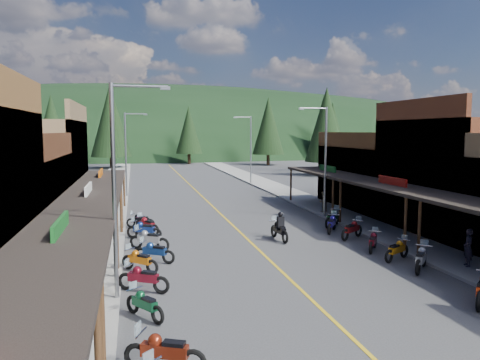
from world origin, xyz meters
TOP-DOWN VIEW (x-y plane):
  - ground at (0.00, 0.00)m, footprint 220.00×220.00m
  - centerline at (0.00, 20.00)m, footprint 0.15×90.00m
  - sidewalk_west at (-8.70, 20.00)m, footprint 3.40×94.00m
  - sidewalk_east at (8.70, 20.00)m, footprint 3.40×94.00m
  - shop_west_3 at (-13.78, 11.30)m, footprint 10.90×10.20m
  - shop_east_2 at (13.78, 1.70)m, footprint 10.90×9.00m
  - shop_east_3 at (13.75, 11.30)m, footprint 10.90×10.20m
  - streetlight_0 at (-6.95, -6.00)m, footprint 2.16×0.18m
  - streetlight_1 at (-6.95, 22.00)m, footprint 2.16×0.18m
  - streetlight_2 at (6.95, 8.00)m, footprint 2.16×0.18m
  - streetlight_3 at (6.95, 30.00)m, footprint 2.16×0.18m
  - ridge_hill at (0.00, 135.00)m, footprint 310.00×140.00m
  - pine_1 at (-24.00, 70.00)m, footprint 5.88×5.88m
  - pine_2 at (-10.00, 58.00)m, footprint 6.72×6.72m
  - pine_3 at (4.00, 66.00)m, footprint 5.04×5.04m
  - pine_4 at (18.00, 60.00)m, footprint 5.88×5.88m
  - pine_5 at (34.00, 72.00)m, footprint 6.72×6.72m
  - pine_6 at (46.00, 64.00)m, footprint 5.04×5.04m
  - pine_8 at (-22.00, 40.00)m, footprint 4.48×4.48m
  - pine_9 at (24.00, 45.00)m, footprint 4.93×4.93m
  - pine_10 at (-18.00, 50.00)m, footprint 5.38×5.38m
  - pine_11 at (20.00, 38.00)m, footprint 5.82×5.82m
  - bike_west_3 at (-5.71, -11.62)m, footprint 2.31×1.60m
  - bike_west_4 at (-6.13, -7.90)m, footprint 1.65×1.99m
  - bike_west_5 at (-6.12, -5.21)m, footprint 2.23×1.71m
  - bike_west_6 at (-6.22, -2.47)m, footprint 1.96×1.91m
  - bike_west_7 at (-5.50, -1.12)m, footprint 2.12×1.69m
  - bike_west_8 at (-5.67, 1.28)m, footprint 2.33×1.86m
  - bike_west_9 at (-5.88, 3.98)m, footprint 2.25×1.69m
  - bike_west_10 at (-5.68, 5.34)m, footprint 1.85×2.17m
  - bike_west_11 at (-6.03, 7.22)m, footprint 2.01×1.39m
  - bike_east_5 at (6.16, -5.17)m, footprint 2.06×2.12m
  - bike_east_6 at (6.05, -3.36)m, footprint 2.09×1.57m
  - bike_east_7 at (5.80, -1.46)m, footprint 1.73×2.00m
  - bike_east_8 at (6.00, 1.37)m, footprint 2.19×1.80m
  - bike_east_9 at (5.56, 3.25)m, footprint 1.82×2.20m
  - bike_east_10 at (6.34, 4.91)m, footprint 2.15×2.15m
  - rider_on_bike at (1.72, 1.92)m, footprint 0.98×2.32m
  - pedestrian_east_a at (8.39, -5.40)m, footprint 0.60×0.74m
  - pedestrian_east_b at (7.64, 9.59)m, footprint 0.87×0.71m

SIDE VIEW (x-z plane):
  - ground at x=0.00m, z-range 0.00..0.00m
  - ridge_hill at x=0.00m, z-range -30.00..30.00m
  - centerline at x=0.00m, z-range 0.00..0.01m
  - sidewalk_west at x=-8.70m, z-range 0.00..0.15m
  - sidewalk_east at x=8.70m, z-range 0.00..0.15m
  - bike_west_11 at x=-6.03m, z-range 0.00..1.10m
  - bike_west_4 at x=-6.13m, z-range 0.00..1.12m
  - bike_east_7 at x=5.80m, z-range 0.00..1.14m
  - bike_east_6 at x=6.05m, z-range 0.00..1.15m
  - bike_west_6 at x=-6.22m, z-range 0.00..1.17m
  - bike_west_7 at x=-5.50m, z-range 0.00..1.18m
  - bike_west_10 at x=-5.68m, z-range 0.00..1.23m
  - bike_east_8 at x=6.00m, z-range 0.00..1.23m
  - bike_west_5 at x=-6.12m, z-range 0.00..1.24m
  - bike_east_9 at x=5.56m, z-range 0.00..1.24m
  - bike_west_9 at x=-5.88m, z-range 0.00..1.24m
  - bike_west_3 at x=-5.71m, z-range 0.00..1.26m
  - bike_east_5 at x=6.16m, z-range 0.00..1.27m
  - bike_west_8 at x=-5.67m, z-range 0.00..1.30m
  - bike_east_10 at x=6.34m, z-range 0.00..1.30m
  - rider_on_bike at x=1.72m, z-range -0.17..1.55m
  - pedestrian_east_b at x=7.64m, z-range 0.15..1.70m
  - pedestrian_east_a at x=8.39m, z-range 0.15..1.89m
  - shop_east_3 at x=13.75m, z-range -0.57..5.63m
  - shop_east_2 at x=13.78m, z-range -0.58..7.62m
  - shop_west_3 at x=-13.78m, z-range -0.58..7.62m
  - streetlight_0 at x=-6.95m, z-range 0.46..8.46m
  - streetlight_1 at x=-6.95m, z-range 0.46..8.46m
  - streetlight_2 at x=6.95m, z-range 0.46..8.46m
  - streetlight_3 at x=6.95m, z-range 0.46..8.46m
  - pine_8 at x=-22.00m, z-range 0.98..10.98m
  - pine_9 at x=24.00m, z-range 0.98..11.78m
  - pine_3 at x=4.00m, z-range 0.98..11.98m
  - pine_6 at x=46.00m, z-range 0.98..11.98m
  - pine_10 at x=-18.00m, z-range 0.98..12.58m
  - pine_11 at x=20.00m, z-range 0.99..13.39m
  - pine_1 at x=-24.00m, z-range 0.99..13.49m
  - pine_4 at x=18.00m, z-range 0.99..13.49m
  - pine_2 at x=-10.00m, z-range 0.99..14.99m
  - pine_5 at x=34.00m, z-range 0.99..14.99m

